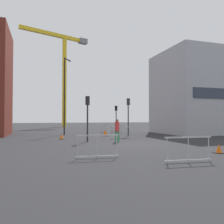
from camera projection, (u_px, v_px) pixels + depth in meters
ground at (131, 144)px, 16.61m from camera, size 160.00×160.00×0.00m
office_block at (202, 94)px, 28.64m from camera, size 10.40×8.26×9.75m
construction_crane at (63, 65)px, 49.39m from camera, size 14.23×5.95×19.72m
streetlamp_tall at (65, 91)px, 25.86m from camera, size 1.04×1.15×8.58m
traffic_light_island at (116, 114)px, 32.43m from camera, size 0.39×0.33×3.57m
traffic_light_median at (87, 111)px, 18.25m from camera, size 0.30×0.39×3.57m
traffic_light_corner at (128, 111)px, 24.43m from camera, size 0.38×0.36×3.92m
pedestrian_walking at (117, 129)px, 17.80m from camera, size 0.34×0.34×1.78m
safety_barrier_right_run at (120, 132)px, 20.93m from camera, size 1.90×0.10×1.08m
safety_barrier_rear at (103, 128)px, 30.35m from camera, size 0.14×1.94×1.08m
safety_barrier_left_run at (188, 149)px, 9.60m from camera, size 2.11×0.22×1.08m
safety_barrier_front at (98, 146)px, 10.61m from camera, size 1.98×0.21×1.08m
traffic_cone_by_barrier at (62, 137)px, 20.41m from camera, size 0.47×0.47×0.47m
traffic_cone_on_verge at (105, 133)px, 23.96m from camera, size 0.66×0.66×0.67m
traffic_cone_striped at (219, 149)px, 12.20m from camera, size 0.47×0.47×0.47m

